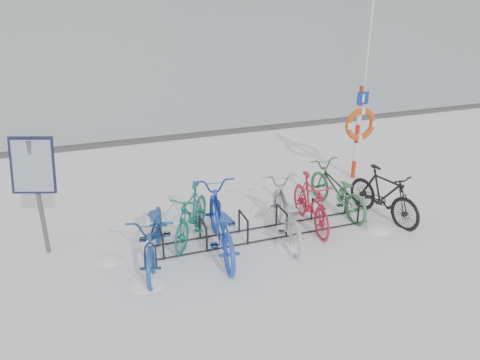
{
  "coord_description": "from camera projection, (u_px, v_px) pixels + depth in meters",
  "views": [
    {
      "loc": [
        -2.79,
        -6.7,
        4.14
      ],
      "look_at": [
        -0.21,
        0.6,
        0.84
      ],
      "focal_mm": 35.0,
      "sensor_mm": 36.0,
      "label": 1
    }
  ],
  "objects": [
    {
      "name": "lifebuoy_station",
      "position": [
        360.0,
        124.0,
        10.14
      ],
      "size": [
        0.73,
        0.22,
        3.8
      ],
      "color": "#B5260E",
      "rests_on": "ground"
    },
    {
      "name": "bike_1",
      "position": [
        191.0,
        213.0,
        8.0
      ],
      "size": [
        1.25,
        1.59,
        0.96
      ],
      "primitive_type": "imported",
      "rotation": [
        0.0,
        0.0,
        -0.58
      ],
      "color": "#12685D",
      "rests_on": "ground"
    },
    {
      "name": "bike_5",
      "position": [
        337.0,
        188.0,
        8.99
      ],
      "size": [
        0.79,
        1.86,
        0.95
      ],
      "primitive_type": "imported",
      "rotation": [
        0.0,
        0.0,
        3.23
      ],
      "color": "#316F41",
      "rests_on": "ground"
    },
    {
      "name": "bike_0",
      "position": [
        155.0,
        233.0,
        7.3
      ],
      "size": [
        1.17,
        2.07,
        1.03
      ],
      "primitive_type": "imported",
      "rotation": [
        0.0,
        0.0,
        -0.26
      ],
      "color": "#22478C",
      "rests_on": "ground"
    },
    {
      "name": "quay_edge",
      "position": [
        185.0,
        136.0,
        13.38
      ],
      "size": [
        400.0,
        0.25,
        0.1
      ],
      "primitive_type": "cube",
      "color": "#3F3F42",
      "rests_on": "ground"
    },
    {
      "name": "bike_6",
      "position": [
        384.0,
        193.0,
        8.7
      ],
      "size": [
        0.84,
        1.75,
        1.01
      ],
      "primitive_type": "imported",
      "rotation": [
        0.0,
        0.0,
        0.23
      ],
      "color": "black",
      "rests_on": "ground"
    },
    {
      "name": "bike_2",
      "position": [
        220.0,
        220.0,
        7.61
      ],
      "size": [
        0.97,
        2.15,
        1.09
      ],
      "primitive_type": "imported",
      "rotation": [
        0.0,
        0.0,
        3.02
      ],
      "color": "blue",
      "rests_on": "ground"
    },
    {
      "name": "bike_3",
      "position": [
        286.0,
        210.0,
        8.05
      ],
      "size": [
        0.99,
        1.98,
        0.99
      ],
      "primitive_type": "imported",
      "rotation": [
        0.0,
        0.0,
        2.96
      ],
      "color": "#A6A7AE",
      "rests_on": "ground"
    },
    {
      "name": "bike_4",
      "position": [
        311.0,
        201.0,
        8.42
      ],
      "size": [
        0.59,
        1.66,
        0.98
      ],
      "primitive_type": "imported",
      "rotation": [
        0.0,
        0.0,
        -0.08
      ],
      "color": "#B81C34",
      "rests_on": "ground"
    },
    {
      "name": "bike_rack",
      "position": [
        263.0,
        225.0,
        8.21
      ],
      "size": [
        4.0,
        0.48,
        0.46
      ],
      "color": "black",
      "rests_on": "ground"
    },
    {
      "name": "info_board",
      "position": [
        34.0,
        172.0,
        7.17
      ],
      "size": [
        0.71,
        0.45,
        1.99
      ],
      "rotation": [
        0.0,
        0.0,
        -0.33
      ],
      "color": "#595B5E",
      "rests_on": "ground"
    },
    {
      "name": "snow_drifts",
      "position": [
        243.0,
        250.0,
        7.81
      ],
      "size": [
        5.08,
        2.14,
        0.2
      ],
      "color": "white",
      "rests_on": "ground"
    },
    {
      "name": "ground",
      "position": [
        262.0,
        234.0,
        8.29
      ],
      "size": [
        900.0,
        900.0,
        0.0
      ],
      "primitive_type": "plane",
      "color": "white",
      "rests_on": "ground"
    }
  ]
}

